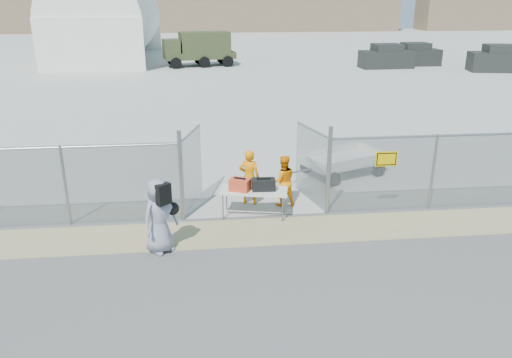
{
  "coord_description": "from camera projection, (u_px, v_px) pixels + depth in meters",
  "views": [
    {
      "loc": [
        -1.36,
        -10.58,
        5.76
      ],
      "look_at": [
        0.0,
        2.0,
        1.1
      ],
      "focal_mm": 35.0,
      "sensor_mm": 36.0,
      "label": 1
    }
  ],
  "objects": [
    {
      "name": "parked_vehicle_mid",
      "position": [
        415.0,
        54.0,
        43.4
      ],
      "size": [
        4.2,
        1.92,
        1.89
      ],
      "primitive_type": null,
      "rotation": [
        0.0,
        0.0,
        -0.01
      ],
      "color": "#252725",
      "rests_on": "ground"
    },
    {
      "name": "orange_bag",
      "position": [
        240.0,
        185.0,
        13.51
      ],
      "size": [
        0.64,
        0.55,
        0.33
      ],
      "primitive_type": "cube",
      "rotation": [
        0.0,
        0.0,
        -0.45
      ],
      "color": "#EB4729",
      "rests_on": "folding_table"
    },
    {
      "name": "parked_vehicle_near",
      "position": [
        386.0,
        56.0,
        41.81
      ],
      "size": [
        4.39,
        2.15,
        1.94
      ],
      "primitive_type": null,
      "rotation": [
        0.0,
        0.0,
        0.05
      ],
      "color": "#252725",
      "rests_on": "ground"
    },
    {
      "name": "security_worker_right",
      "position": [
        283.0,
        181.0,
        14.33
      ],
      "size": [
        0.78,
        0.63,
        1.52
      ],
      "primitive_type": "imported",
      "rotation": [
        0.0,
        0.0,
        3.21
      ],
      "color": "orange",
      "rests_on": "ground"
    },
    {
      "name": "quonset_hangar",
      "position": [
        107.0,
        15.0,
        46.92
      ],
      "size": [
        9.0,
        18.0,
        8.0
      ],
      "primitive_type": null,
      "color": "white",
      "rests_on": "ground"
    },
    {
      "name": "dirt_strip",
      "position": [
        260.0,
        232.0,
        12.93
      ],
      "size": [
        44.0,
        1.6,
        0.01
      ],
      "primitive_type": "cube",
      "color": "tan",
      "rests_on": "ground"
    },
    {
      "name": "parked_vehicle_far",
      "position": [
        500.0,
        59.0,
        39.82
      ],
      "size": [
        4.89,
        2.95,
        2.07
      ],
      "primitive_type": null,
      "rotation": [
        0.0,
        0.0,
        -0.21
      ],
      "color": "#252725",
      "rests_on": "ground"
    },
    {
      "name": "folding_table",
      "position": [
        254.0,
        203.0,
        13.74
      ],
      "size": [
        1.94,
        1.12,
        0.78
      ],
      "primitive_type": null,
      "rotation": [
        0.0,
        0.0,
        -0.21
      ],
      "color": "silver",
      "rests_on": "ground"
    },
    {
      "name": "visitor",
      "position": [
        159.0,
        216.0,
        11.67
      ],
      "size": [
        1.06,
        1.03,
        1.83
      ],
      "primitive_type": "imported",
      "rotation": [
        0.0,
        0.0,
        0.72
      ],
      "color": "gray",
      "rests_on": "ground"
    },
    {
      "name": "military_truck",
      "position": [
        199.0,
        49.0,
        42.78
      ],
      "size": [
        6.31,
        3.28,
        2.87
      ],
      "primitive_type": null,
      "rotation": [
        0.0,
        0.0,
        0.18
      ],
      "color": "#384022",
      "rests_on": "ground"
    },
    {
      "name": "tarmac_inside",
      "position": [
        214.0,
        55.0,
        51.18
      ],
      "size": [
        160.0,
        80.0,
        0.01
      ],
      "primitive_type": "cube",
      "color": "#ACABA4",
      "rests_on": "ground"
    },
    {
      "name": "chain_link_fence",
      "position": [
        256.0,
        179.0,
        13.48
      ],
      "size": [
        40.0,
        0.2,
        2.2
      ],
      "primitive_type": null,
      "color": "gray",
      "rests_on": "ground"
    },
    {
      "name": "utility_trailer",
      "position": [
        343.0,
        163.0,
        16.95
      ],
      "size": [
        3.89,
        3.0,
        0.84
      ],
      "primitive_type": null,
      "rotation": [
        0.0,
        0.0,
        0.4
      ],
      "color": "silver",
      "rests_on": "ground"
    },
    {
      "name": "ground",
      "position": [
        265.0,
        250.0,
        12.0
      ],
      "size": [
        160.0,
        160.0,
        0.0
      ],
      "primitive_type": "plane",
      "color": "#454545"
    },
    {
      "name": "black_duffel",
      "position": [
        264.0,
        185.0,
        13.57
      ],
      "size": [
        0.65,
        0.39,
        0.3
      ],
      "primitive_type": "cube",
      "rotation": [
        0.0,
        0.0,
        -0.04
      ],
      "color": "black",
      "rests_on": "folding_table"
    },
    {
      "name": "distant_hills",
      "position": [
        237.0,
        4.0,
        83.71
      ],
      "size": [
        140.0,
        6.0,
        9.0
      ],
      "primitive_type": null,
      "color": "#7F684F",
      "rests_on": "ground"
    },
    {
      "name": "security_worker_left",
      "position": [
        249.0,
        177.0,
        14.41
      ],
      "size": [
        0.69,
        0.55,
        1.65
      ],
      "primitive_type": "imported",
      "rotation": [
        0.0,
        0.0,
        2.86
      ],
      "color": "orange",
      "rests_on": "ground"
    }
  ]
}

